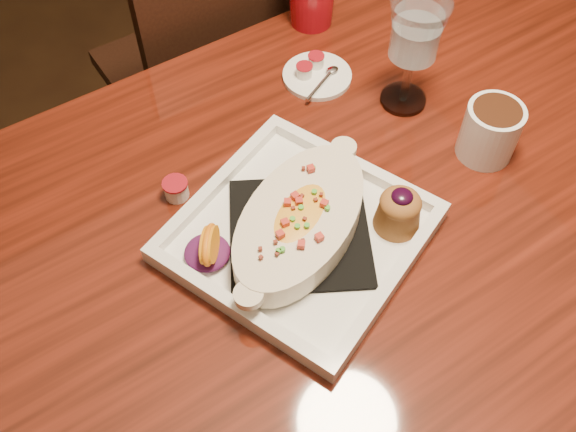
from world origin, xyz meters
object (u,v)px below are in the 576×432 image
plate (305,225)px  saucer (316,74)px  coffee_mug (492,128)px  goblet (415,36)px  table (393,217)px  chair_far (215,71)px

plate → saucer: plate is taller
plate → coffee_mug: coffee_mug is taller
coffee_mug → goblet: 0.18m
table → plate: size_ratio=3.63×
saucer → plate: bearing=-127.6°
chair_far → coffee_mug: size_ratio=7.61×
table → plate: plate is taller
chair_far → plate: chair_far is taller
chair_far → goblet: (0.11, -0.49, 0.38)m
table → goblet: goblet is taller
chair_far → saucer: chair_far is taller
coffee_mug → saucer: coffee_mug is taller
coffee_mug → table: bearing=150.1°
table → coffee_mug: (0.15, -0.02, 0.15)m
plate → saucer: (0.21, 0.27, -0.02)m
coffee_mug → plate: bearing=156.2°
chair_far → saucer: size_ratio=7.63×
chair_far → goblet: 0.63m
coffee_mug → saucer: size_ratio=1.00×
saucer → coffee_mug: bearing=-66.2°
plate → table: bearing=-20.0°
chair_far → goblet: bearing=102.9°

